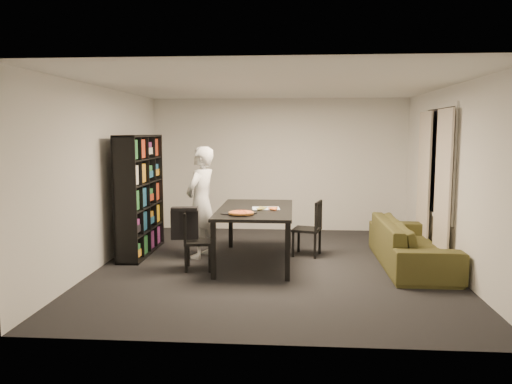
# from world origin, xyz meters

# --- Properties ---
(room) EXTENTS (5.01, 5.51, 2.61)m
(room) POSITION_xyz_m (0.00, 0.00, 1.30)
(room) COLOR black
(room) RESTS_ON ground
(window_pane) EXTENTS (0.02, 1.40, 1.60)m
(window_pane) POSITION_xyz_m (2.48, 0.60, 1.50)
(window_pane) COLOR black
(window_pane) RESTS_ON room
(window_frame) EXTENTS (0.03, 1.52, 1.72)m
(window_frame) POSITION_xyz_m (2.48, 0.60, 1.50)
(window_frame) COLOR white
(window_frame) RESTS_ON room
(curtain_left) EXTENTS (0.03, 0.70, 2.25)m
(curtain_left) POSITION_xyz_m (2.40, 0.08, 1.15)
(curtain_left) COLOR beige
(curtain_left) RESTS_ON room
(curtain_right) EXTENTS (0.03, 0.70, 2.25)m
(curtain_right) POSITION_xyz_m (2.40, 1.12, 1.15)
(curtain_right) COLOR beige
(curtain_right) RESTS_ON room
(bookshelf) EXTENTS (0.35, 1.50, 1.90)m
(bookshelf) POSITION_xyz_m (-2.16, 0.60, 0.95)
(bookshelf) COLOR black
(bookshelf) RESTS_ON room
(dining_table) EXTENTS (1.09, 1.96, 0.82)m
(dining_table) POSITION_xyz_m (-0.28, 0.19, 0.74)
(dining_table) COLOR black
(dining_table) RESTS_ON room
(chair_left) EXTENTS (0.43, 0.43, 0.83)m
(chair_left) POSITION_xyz_m (-1.13, -0.29, 0.47)
(chair_left) COLOR black
(chair_left) RESTS_ON room
(chair_right) EXTENTS (0.50, 0.50, 0.87)m
(chair_right) POSITION_xyz_m (0.58, 0.64, 0.50)
(chair_right) COLOR black
(chair_right) RESTS_ON room
(draped_jacket) EXTENTS (0.39, 0.20, 0.46)m
(draped_jacket) POSITION_xyz_m (-1.24, -0.30, 0.69)
(draped_jacket) COLOR black
(draped_jacket) RESTS_ON chair_left
(person) EXTENTS (0.61, 0.73, 1.73)m
(person) POSITION_xyz_m (-1.14, 0.43, 0.86)
(person) COLOR silver
(person) RESTS_ON room
(baking_tray) EXTENTS (0.50, 0.46, 0.01)m
(baking_tray) POSITION_xyz_m (-0.47, -0.32, 0.82)
(baking_tray) COLOR black
(baking_tray) RESTS_ON dining_table
(pepperoni_pizza) EXTENTS (0.35, 0.35, 0.03)m
(pepperoni_pizza) POSITION_xyz_m (-0.43, -0.40, 0.84)
(pepperoni_pizza) COLOR #965D2B
(pepperoni_pizza) RESTS_ON dining_table
(kitchen_towel) EXTENTS (0.43, 0.34, 0.01)m
(kitchen_towel) POSITION_xyz_m (-0.12, 0.18, 0.82)
(kitchen_towel) COLOR white
(kitchen_towel) RESTS_ON dining_table
(pizza_slices) EXTENTS (0.43, 0.38, 0.01)m
(pizza_slices) POSITION_xyz_m (-0.10, 0.11, 0.83)
(pizza_slices) COLOR #C67F3D
(pizza_slices) RESTS_ON dining_table
(sofa) EXTENTS (0.89, 2.26, 0.66)m
(sofa) POSITION_xyz_m (2.01, 0.15, 0.33)
(sofa) COLOR #3B3717
(sofa) RESTS_ON room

